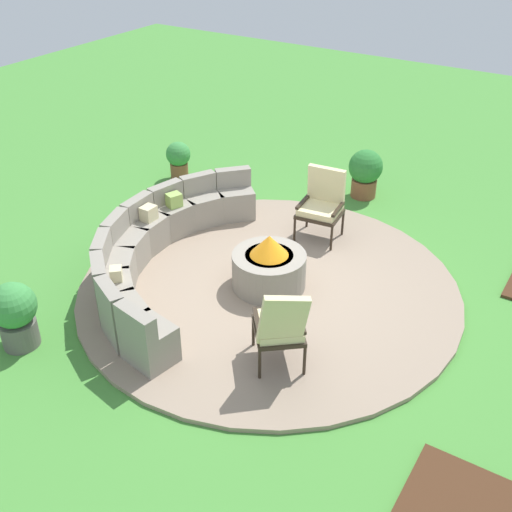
{
  "coord_description": "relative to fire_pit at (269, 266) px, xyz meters",
  "views": [
    {
      "loc": [
        -5.81,
        -3.46,
        4.75
      ],
      "look_at": [
        0.0,
        0.2,
        0.45
      ],
      "focal_mm": 43.6,
      "sensor_mm": 36.0,
      "label": 1
    }
  ],
  "objects": [
    {
      "name": "patio_circle",
      "position": [
        0.0,
        0.0,
        -0.33
      ],
      "size": [
        5.01,
        5.01,
        0.06
      ],
      "primitive_type": "cylinder",
      "color": "gray",
      "rests_on": "ground_plane"
    },
    {
      "name": "potted_plant_0",
      "position": [
        2.12,
        3.16,
        0.02
      ],
      "size": [
        0.43,
        0.43,
        0.68
      ],
      "color": "brown",
      "rests_on": "ground_plane"
    },
    {
      "name": "lounge_chair_front_left",
      "position": [
        -1.26,
        -0.9,
        0.25
      ],
      "size": [
        0.79,
        0.82,
        1.09
      ],
      "rotation": [
        0.0,
        0.0,
        5.4
      ],
      "color": "#2D2319",
      "rests_on": "patio_circle"
    },
    {
      "name": "potted_plant_2",
      "position": [
        3.22,
        0.07,
        0.1
      ],
      "size": [
        0.57,
        0.57,
        0.82
      ],
      "color": "brown",
      "rests_on": "ground_plane"
    },
    {
      "name": "fire_pit",
      "position": [
        0.0,
        0.0,
        0.0
      ],
      "size": [
        0.97,
        0.97,
        0.76
      ],
      "color": "gray",
      "rests_on": "patio_circle"
    },
    {
      "name": "potted_plant_1",
      "position": [
        -2.5,
        1.87,
        0.1
      ],
      "size": [
        0.54,
        0.54,
        0.83
      ],
      "color": "#605B56",
      "rests_on": "ground_plane"
    },
    {
      "name": "lounge_chair_front_right",
      "position": [
        1.54,
        0.03,
        0.26
      ],
      "size": [
        0.63,
        0.67,
        1.06
      ],
      "rotation": [
        0.0,
        0.0,
        7.97
      ],
      "color": "#2D2319",
      "rests_on": "patio_circle"
    },
    {
      "name": "curved_stone_bench",
      "position": [
        -0.48,
        1.49,
        0.01
      ],
      "size": [
        3.94,
        2.16,
        0.75
      ],
      "color": "gray",
      "rests_on": "patio_circle"
    },
    {
      "name": "ground_plane",
      "position": [
        0.0,
        0.0,
        -0.36
      ],
      "size": [
        24.0,
        24.0,
        0.0
      ],
      "primitive_type": "plane",
      "color": "#478C38"
    }
  ]
}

